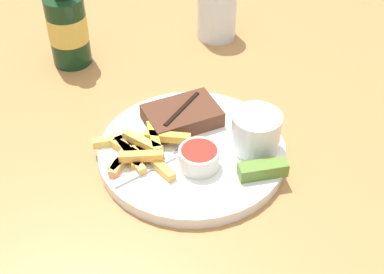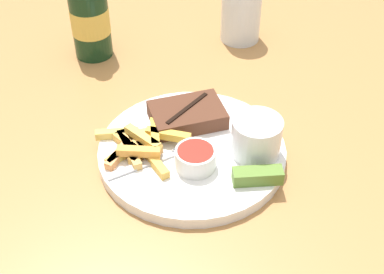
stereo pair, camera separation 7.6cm
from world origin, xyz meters
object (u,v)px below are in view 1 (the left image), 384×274
pickle_spear (263,169)px  drinking_glass (217,11)px  steak_portion (185,115)px  coleslaw_cup (256,130)px  dipping_sauce_cup (200,157)px  fork_utensil (151,167)px  dinner_plate (192,152)px  beer_bottle (67,26)px

pickle_spear → drinking_glass: 0.40m
pickle_spear → steak_portion: bearing=118.6°
drinking_glass → coleslaw_cup: bearing=-97.3°
dipping_sauce_cup → drinking_glass: bearing=70.1°
coleslaw_cup → drinking_glass: size_ratio=0.66×
pickle_spear → fork_utensil: pickle_spear is taller
coleslaw_cup → pickle_spear: 0.06m
fork_utensil → steak_portion: bearing=29.2°
dinner_plate → beer_bottle: bearing=116.0°
beer_bottle → drinking_glass: 0.28m
dinner_plate → pickle_spear: 0.11m
dinner_plate → pickle_spear: (0.08, -0.08, 0.02)m
steak_portion → dipping_sauce_cup: size_ratio=2.12×
beer_bottle → pickle_spear: bearing=-59.2°
dipping_sauce_cup → pickle_spear: size_ratio=0.83×
coleslaw_cup → beer_bottle: (-0.23, 0.32, 0.02)m
coleslaw_cup → dipping_sauce_cup: coleslaw_cup is taller
coleslaw_cup → fork_utensil: bearing=-177.8°
coleslaw_cup → dinner_plate: bearing=167.0°
dipping_sauce_cup → beer_bottle: size_ratio=0.28×
steak_portion → dipping_sauce_cup: 0.10m
dinner_plate → fork_utensil: (-0.07, -0.03, 0.01)m
dinner_plate → drinking_glass: 0.35m
steak_portion → drinking_glass: 0.29m
coleslaw_cup → fork_utensil: size_ratio=0.55×
dipping_sauce_cup → drinking_glass: 0.38m
dinner_plate → beer_bottle: size_ratio=1.34×
coleslaw_cup → pickle_spear: size_ratio=1.04×
dinner_plate → drinking_glass: size_ratio=2.54×
fork_utensil → beer_bottle: size_ratio=0.64×
steak_portion → pickle_spear: bearing=-61.4°
coleslaw_cup → beer_bottle: 0.40m
dinner_plate → drinking_glass: bearing=67.7°
dinner_plate → fork_utensil: 0.07m
dinner_plate → dipping_sauce_cup: 0.05m
pickle_spear → drinking_glass: (0.05, 0.40, 0.03)m
coleslaw_cup → drinking_glass: (0.04, 0.34, 0.00)m
dipping_sauce_cup → pickle_spear: 0.09m
dinner_plate → coleslaw_cup: 0.10m
coleslaw_cup → dipping_sauce_cup: (-0.09, -0.02, -0.02)m
beer_bottle → steak_portion: bearing=-58.0°
beer_bottle → fork_utensil: bearing=-76.1°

